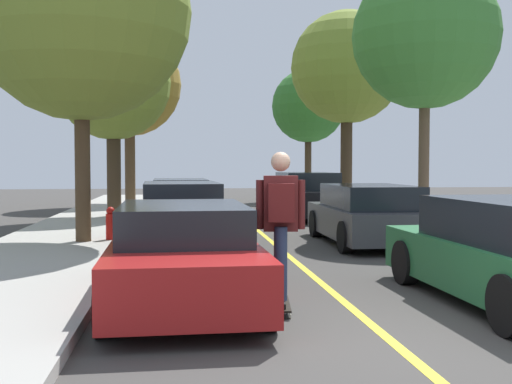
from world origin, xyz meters
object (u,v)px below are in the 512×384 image
Objects in this scene: street_tree_left_nearest at (81,11)px; street_tree_left_near at (113,83)px; parked_car_left_near at (181,215)px; fire_hydrant at (111,223)px; parked_car_right_near at (368,215)px; skateboarder at (281,218)px; parked_car_left_nearest at (183,255)px; skateboard at (280,304)px; street_tree_right_nearest at (425,36)px; street_tree_left_far at (129,85)px; parked_car_right_nearest at (512,253)px; parked_car_right_far at (307,196)px; parked_car_left_far at (180,200)px; street_tree_right_near at (347,68)px; street_tree_right_far at (308,106)px.

street_tree_left_near is at bearing 90.00° from street_tree_left_nearest.
fire_hydrant is (-1.50, 0.33, -0.19)m from parked_car_left_near.
parked_car_right_near is at bearing -0.65° from parked_car_left_near.
parked_car_left_near is 6.23m from skateboarder.
street_tree_left_near is at bearing 132.69° from parked_car_right_near.
parked_car_left_nearest is 1.37m from skateboard.
street_tree_right_nearest is at bearing 17.26° from parked_car_left_near.
street_tree_left_far reaches higher than parked_car_right_near.
parked_car_right_nearest reaches higher than fire_hydrant.
parked_car_right_nearest is at bearing -90.00° from parked_car_right_far.
parked_car_left_far is at bearing -174.23° from parked_car_right_far.
parked_car_right_near is 0.59× the size of street_tree_right_near.
street_tree_left_near is (-2.04, 12.08, 3.62)m from parked_car_left_nearest.
parked_car_left_far is 6.50× the size of fire_hydrant.
parked_car_left_far is 8.26m from street_tree_right_near.
street_tree_left_near is at bearing 104.05° from skateboarder.
street_tree_right_nearest reaches higher than street_tree_left_near.
street_tree_right_near is at bearing 48.57° from street_tree_left_nearest.
street_tree_right_near reaches higher than parked_car_right_near.
street_tree_left_near is 6.86× the size of skateboard.
street_tree_left_nearest is 6.49m from street_tree_left_near.
skateboarder is (1.14, -0.59, 0.51)m from parked_car_left_nearest.
parked_car_left_nearest is 0.92× the size of parked_car_left_far.
parked_car_left_far is 4.14m from street_tree_left_near.
fire_hydrant is at bearing 112.39° from skateboard.
parked_car_right_near is 7.44m from street_tree_left_nearest.
street_tree_right_near is (6.09, 3.13, 4.61)m from parked_car_left_far.
skateboard is at bearing -102.96° from parked_car_right_far.
street_tree_right_near is 4.02× the size of skateboarder.
parked_car_right_near is 0.73× the size of street_tree_left_near.
parked_car_left_far is 1.01× the size of parked_car_right_far.
parked_car_left_nearest is 0.60× the size of street_tree_left_far.
street_tree_right_near reaches higher than fire_hydrant.
street_tree_left_near is (-2.04, 0.38, 3.59)m from parked_car_left_far.
parked_car_right_far is at bearing 0.30° from street_tree_left_near.
parked_car_right_far is 2.51× the size of skateboarder.
street_tree_right_near reaches higher than street_tree_left_near.
street_tree_left_nearest is at bearing -131.43° from street_tree_right_near.
street_tree_right_far is at bearing 64.50° from fire_hydrant.
parked_car_left_nearest is 6.04m from fire_hydrant.
parked_car_right_far is 8.37m from fire_hydrant.
parked_car_left_far is 8.59m from street_tree_right_nearest.
parked_car_left_near is 12.03m from street_tree_right_near.
street_tree_left_near is (-2.04, 6.56, 3.56)m from parked_car_left_near.
skateboarder is (1.14, -6.11, 0.45)m from parked_car_left_near.
street_tree_right_nearest is 10.16m from skateboarder.
street_tree_left_far reaches higher than parked_car_right_nearest.
street_tree_right_far reaches higher than parked_car_right_near.
street_tree_left_near is 8.43× the size of fire_hydrant.
parked_car_right_nearest reaches higher than parked_car_left_far.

